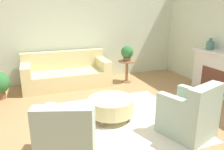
{
  "coord_description": "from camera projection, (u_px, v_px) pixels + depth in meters",
  "views": [
    {
      "loc": [
        -1.32,
        -3.41,
        2.0
      ],
      "look_at": [
        0.15,
        0.55,
        0.75
      ],
      "focal_mm": 35.0,
      "sensor_mm": 36.0,
      "label": 1
    }
  ],
  "objects": [
    {
      "name": "ground_plane",
      "position": [
        115.0,
        122.0,
        4.07
      ],
      "size": [
        16.0,
        16.0,
        0.0
      ],
      "primitive_type": "plane",
      "color": "#AD7F51"
    },
    {
      "name": "wall_back",
      "position": [
        78.0,
        32.0,
        6.35
      ],
      "size": [
        9.84,
        0.12,
        2.8
      ],
      "color": "beige",
      "rests_on": "ground_plane"
    },
    {
      "name": "rug",
      "position": [
        115.0,
        122.0,
        4.07
      ],
      "size": [
        2.72,
        2.45,
        0.01
      ],
      "color": "beige",
      "rests_on": "ground_plane"
    },
    {
      "name": "couch",
      "position": [
        67.0,
        74.0,
        5.98
      ],
      "size": [
        2.29,
        0.97,
        0.91
      ],
      "color": "beige",
      "rests_on": "ground_plane"
    },
    {
      "name": "armchair_left",
      "position": [
        67.0,
        139.0,
        2.89
      ],
      "size": [
        0.91,
        0.94,
        0.92
      ],
      "color": "#9EB29E",
      "rests_on": "rug"
    },
    {
      "name": "armchair_right",
      "position": [
        190.0,
        115.0,
        3.56
      ],
      "size": [
        0.91,
        0.94,
        0.92
      ],
      "color": "#9EB29E",
      "rests_on": "rug"
    },
    {
      "name": "ottoman_table",
      "position": [
        111.0,
        105.0,
        4.13
      ],
      "size": [
        0.87,
        0.87,
        0.41
      ],
      "color": "beige",
      "rests_on": "rug"
    },
    {
      "name": "side_table",
      "position": [
        127.0,
        68.0,
        6.25
      ],
      "size": [
        0.49,
        0.49,
        0.63
      ],
      "color": "olive",
      "rests_on": "ground_plane"
    },
    {
      "name": "fireplace",
      "position": [
        220.0,
        72.0,
        5.32
      ],
      "size": [
        0.44,
        1.58,
        1.05
      ],
      "color": "silver",
      "rests_on": "ground_plane"
    },
    {
      "name": "vase_mantel_near",
      "position": [
        210.0,
        45.0,
        5.51
      ],
      "size": [
        0.2,
        0.2,
        0.28
      ],
      "color": "#477066",
      "rests_on": "fireplace"
    },
    {
      "name": "potted_plant_on_side_table",
      "position": [
        127.0,
        53.0,
        6.13
      ],
      "size": [
        0.35,
        0.35,
        0.43
      ],
      "color": "brown",
      "rests_on": "side_table"
    }
  ]
}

